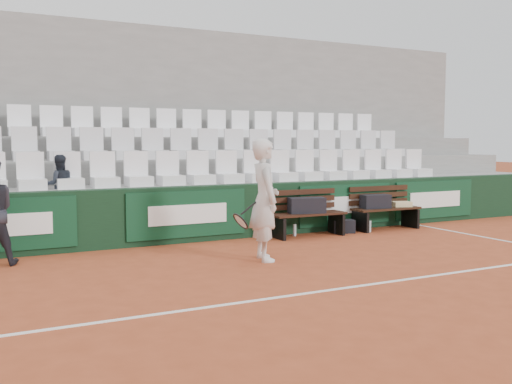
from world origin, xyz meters
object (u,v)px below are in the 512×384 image
(bench_left, at_px, (308,225))
(water_bottle_far, at_px, (370,226))
(sports_bag_ground, at_px, (343,226))
(water_bottle_near, at_px, (295,230))
(sports_bag_left, at_px, (307,205))
(tennis_player, at_px, (264,200))
(sports_bag_right, at_px, (375,201))
(spectator_c, at_px, (59,158))
(bench_right, at_px, (386,218))

(bench_left, relative_size, water_bottle_far, 6.52)
(bench_left, distance_m, sports_bag_ground, 0.85)
(sports_bag_ground, distance_m, water_bottle_near, 1.06)
(sports_bag_left, distance_m, tennis_player, 2.34)
(bench_left, bearing_deg, tennis_player, -138.36)
(tennis_player, bearing_deg, sports_bag_left, 42.19)
(sports_bag_right, xyz_separation_m, spectator_c, (-5.98, 0.96, 0.93))
(sports_bag_left, height_order, sports_bag_ground, sports_bag_left)
(bench_right, relative_size, sports_bag_left, 2.19)
(sports_bag_right, height_order, spectator_c, spectator_c)
(sports_bag_right, distance_m, water_bottle_far, 0.56)
(bench_left, height_order, sports_bag_ground, bench_left)
(water_bottle_far, distance_m, tennis_player, 3.54)
(sports_bag_right, xyz_separation_m, water_bottle_far, (-0.26, -0.15, -0.47))
(bench_right, distance_m, sports_bag_left, 1.97)
(bench_right, bearing_deg, sports_bag_left, -179.14)
(water_bottle_far, height_order, spectator_c, spectator_c)
(bench_left, distance_m, sports_bag_left, 0.37)
(bench_left, xyz_separation_m, bench_right, (1.90, 0.03, 0.00))
(sports_bag_ground, bearing_deg, spectator_c, 169.66)
(water_bottle_near, bearing_deg, sports_bag_left, -40.02)
(bench_right, distance_m, sports_bag_ground, 1.05)
(tennis_player, height_order, spectator_c, spectator_c)
(sports_bag_right, height_order, sports_bag_ground, sports_bag_right)
(bench_right, bearing_deg, sports_bag_right, 176.79)
(sports_bag_right, distance_m, water_bottle_near, 1.90)
(sports_bag_left, relative_size, sports_bag_right, 1.15)
(bench_right, xyz_separation_m, sports_bag_right, (-0.27, 0.01, 0.36))
(sports_bag_right, bearing_deg, sports_bag_left, -178.49)
(bench_left, height_order, tennis_player, tennis_player)
(water_bottle_far, distance_m, spectator_c, 6.00)
(sports_bag_left, xyz_separation_m, tennis_player, (-1.72, -1.56, 0.32))
(bench_right, bearing_deg, spectator_c, 171.14)
(tennis_player, bearing_deg, bench_right, 23.51)
(spectator_c, bearing_deg, water_bottle_far, 168.07)
(sports_bag_right, bearing_deg, water_bottle_far, -149.83)
(sports_bag_left, bearing_deg, water_bottle_far, -4.27)
(sports_bag_ground, distance_m, spectator_c, 5.47)
(sports_bag_left, height_order, sports_bag_right, sports_bag_left)
(bench_left, bearing_deg, water_bottle_near, 145.44)
(sports_bag_right, xyz_separation_m, water_bottle_near, (-1.84, 0.10, -0.47))
(bench_right, xyz_separation_m, spectator_c, (-6.25, 0.97, 1.29))
(sports_bag_ground, distance_m, tennis_player, 3.16)
(sports_bag_left, relative_size, water_bottle_far, 2.98)
(sports_bag_right, bearing_deg, spectator_c, 170.90)
(spectator_c, bearing_deg, bench_right, 170.17)
(sports_bag_left, bearing_deg, tennis_player, -137.81)
(bench_left, height_order, sports_bag_left, sports_bag_left)
(sports_bag_ground, bearing_deg, water_bottle_far, -16.79)
(sports_bag_left, xyz_separation_m, spectator_c, (-4.32, 1.00, 0.92))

